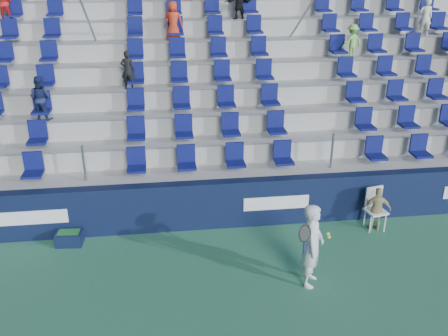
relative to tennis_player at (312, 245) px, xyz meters
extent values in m
plane|color=#307150|center=(-1.68, -0.65, -0.89)|extent=(70.00, 70.00, 0.00)
cube|color=#0E1634|center=(-1.68, 2.50, -0.29)|extent=(24.00, 0.30, 1.20)
cube|color=white|center=(-0.18, 2.34, -0.27)|extent=(1.60, 0.02, 0.34)
cube|color=#A6A6A0|center=(-1.68, 3.07, -0.29)|extent=(24.00, 0.85, 1.20)
cube|color=#A6A6A0|center=(-1.68, 3.92, -0.04)|extent=(24.00, 0.85, 1.70)
cube|color=#A6A6A0|center=(-1.68, 4.77, 0.21)|extent=(24.00, 0.85, 2.20)
cube|color=#A6A6A0|center=(-1.68, 5.62, 0.46)|extent=(24.00, 0.85, 2.70)
cube|color=#A6A6A0|center=(-1.68, 6.47, 0.71)|extent=(24.00, 0.85, 3.20)
cube|color=#A6A6A0|center=(-1.68, 7.32, 0.96)|extent=(24.00, 0.85, 3.70)
cube|color=#A6A6A0|center=(-1.68, 8.17, 1.21)|extent=(24.00, 0.85, 4.20)
cube|color=#A6A6A0|center=(-1.68, 9.02, 1.46)|extent=(24.00, 0.85, 4.70)
cube|color=#A6A6A0|center=(-1.68, 9.87, 1.71)|extent=(24.00, 0.85, 5.20)
cube|color=#A6A6A0|center=(-1.68, 10.55, 2.21)|extent=(24.00, 0.50, 6.20)
cube|color=#0D1353|center=(-1.68, 3.07, 0.66)|extent=(16.05, 0.50, 0.70)
cube|color=#0D1353|center=(-1.68, 3.92, 1.16)|extent=(16.05, 0.50, 0.70)
cube|color=#0D1353|center=(-1.68, 4.77, 1.66)|extent=(16.05, 0.50, 0.70)
cube|color=#0D1353|center=(-1.68, 5.62, 2.16)|extent=(16.05, 0.50, 0.70)
cube|color=#0D1353|center=(-1.68, 6.47, 2.66)|extent=(16.05, 0.50, 0.70)
cube|color=#0D1353|center=(-1.68, 7.32, 3.16)|extent=(16.05, 0.50, 0.70)
cube|color=#0D1353|center=(-1.68, 8.17, 3.66)|extent=(16.05, 0.50, 0.70)
cylinder|color=gray|center=(-4.68, 6.47, 3.46)|extent=(0.06, 7.68, 4.55)
cylinder|color=gray|center=(1.32, 6.47, 3.46)|extent=(0.06, 7.68, 4.55)
imported|color=black|center=(-3.67, 5.57, 2.34)|extent=(0.43, 0.33, 1.06)
imported|color=red|center=(-2.35, 7.27, 3.38)|extent=(0.63, 0.49, 1.15)
imported|color=#76C34E|center=(2.91, 6.42, 2.82)|extent=(0.74, 0.56, 1.01)
imported|color=black|center=(-0.24, 8.12, 3.80)|extent=(0.95, 0.53, 0.98)
imported|color=beige|center=(5.58, 7.27, 3.38)|extent=(0.47, 0.37, 1.13)
imported|color=red|center=(-7.33, 8.12, 3.89)|extent=(0.59, 0.48, 1.17)
imported|color=#172046|center=(-5.87, 4.72, 1.88)|extent=(0.66, 0.59, 1.13)
imported|color=silver|center=(0.00, 0.00, 0.00)|extent=(0.65, 0.76, 1.78)
cylinder|color=navy|center=(-0.25, -0.25, 0.14)|extent=(0.03, 0.03, 0.28)
torus|color=black|center=(-0.25, -0.25, 0.44)|extent=(0.30, 0.17, 0.28)
plane|color=#262626|center=(-0.25, -0.25, 0.44)|extent=(0.30, 0.16, 0.29)
sphere|color=#C9E134|center=(0.25, -0.20, 0.29)|extent=(0.07, 0.07, 0.07)
sphere|color=#C9E134|center=(0.25, -0.14, 0.32)|extent=(0.07, 0.07, 0.07)
cube|color=white|center=(2.16, 1.90, -0.42)|extent=(0.53, 0.53, 0.04)
cube|color=white|center=(2.16, 2.11, -0.14)|extent=(0.45, 0.13, 0.56)
cylinder|color=white|center=(1.98, 1.71, -0.67)|extent=(0.03, 0.03, 0.45)
cylinder|color=white|center=(2.34, 1.71, -0.67)|extent=(0.03, 0.03, 0.45)
cylinder|color=white|center=(1.98, 2.08, -0.67)|extent=(0.03, 0.03, 0.45)
cylinder|color=white|center=(2.34, 2.08, -0.67)|extent=(0.03, 0.03, 0.45)
imported|color=tan|center=(2.16, 1.85, -0.33)|extent=(0.70, 0.41, 1.11)
cube|color=black|center=(-5.06, 2.10, -0.73)|extent=(0.62, 0.43, 0.32)
cube|color=#1E662D|center=(-5.06, 2.10, -0.66)|extent=(0.50, 0.32, 0.19)
camera|label=1|loc=(-2.79, -8.08, 5.35)|focal=40.00mm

